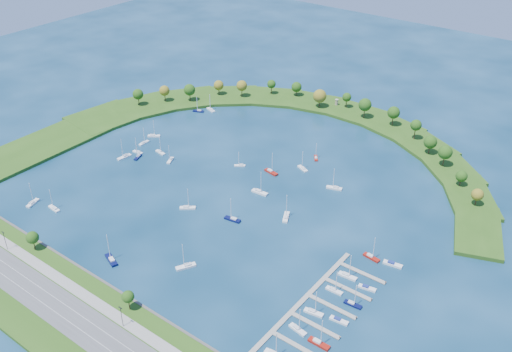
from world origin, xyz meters
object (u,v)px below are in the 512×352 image
Objects in this scene: moored_boat_10 at (260,192)px; docked_boat_11 at (393,264)px; moored_boat_2 at (144,142)px; moored_boat_11 at (198,111)px; moored_boat_15 at (303,168)px; moored_boat_5 at (124,157)px; moored_boat_6 at (160,152)px; docked_boat_3 at (319,343)px; moored_boat_21 at (138,152)px; moored_boat_12 at (271,172)px; moored_boat_13 at (211,109)px; docked_boat_2 at (298,329)px; moored_boat_7 at (186,266)px; docked_boat_9 at (367,288)px; moored_boat_20 at (233,219)px; docked_boat_7 at (353,304)px; moored_boat_19 at (286,217)px; moored_boat_4 at (240,165)px; moored_boat_14 at (138,157)px; moored_boat_8 at (33,203)px; docked_boat_4 at (314,312)px; moored_boat_18 at (334,188)px; moored_boat_3 at (187,207)px; harbor_tower at (337,102)px; moored_boat_9 at (154,135)px; docked_boat_8 at (347,275)px; docked_boat_6 at (334,290)px; docked_boat_10 at (371,257)px; moored_boat_17 at (54,208)px; moored_boat_1 at (111,259)px; dock_system at (314,311)px.

moored_boat_10 is 85.14m from docked_boat_11.
moored_boat_11 is (-4.66, 56.22, 0.01)m from moored_boat_2.
moored_boat_2 is 103.03m from moored_boat_15.
moored_boat_5 is 21.64m from moored_boat_6.
moored_boat_21 is at bearing 159.41° from docked_boat_3.
moored_boat_12 reaches higher than moored_boat_13.
docked_boat_2 is 10.54m from docked_boat_3.
moored_boat_13 is at bearing -113.29° from moored_boat_7.
docked_boat_9 is at bearing -20.80° from moored_boat_12.
moored_boat_7 is 41.60m from moored_boat_20.
moored_boat_5 is 1.08× the size of moored_boat_13.
moored_boat_13 is 1.08× the size of docked_boat_7.
moored_boat_19 is at bearing 164.73° from moored_boat_13.
moored_boat_12 is (19.20, 4.88, 0.10)m from moored_boat_4.
moored_boat_13 is at bearing 167.20° from moored_boat_14.
docked_boat_4 is (161.47, 21.86, -0.01)m from moored_boat_8.
moored_boat_3 is at bearing 32.87° from moored_boat_18.
moored_boat_18 reaches higher than harbor_tower.
moored_boat_15 is at bearing -33.64° from moored_boat_18.
moored_boat_19 is at bearing -46.84° from moored_boat_9.
docked_boat_8 reaches higher than docked_boat_9.
moored_boat_20 is (96.78, -30.31, 0.06)m from moored_boat_2.
moored_boat_18 is 67.26m from docked_boat_11.
docked_boat_8 is (-10.49, 40.82, -0.02)m from docked_boat_3.
moored_boat_21 is 0.86× the size of docked_boat_2.
moored_boat_2 is at bearing -119.60° from harbor_tower.
moored_boat_6 is 109.72m from moored_boat_18.
moored_boat_19 is 57.07m from docked_boat_6.
moored_boat_11 is at bearing -110.34° from moored_boat_7.
docked_boat_10 is at bearing 132.63° from moored_boat_11.
moored_boat_4 is 0.80× the size of docked_boat_2.
moored_boat_9 is 0.98× the size of moored_boat_17.
moored_boat_1 is at bearing 58.37° from moored_boat_4.
docked_boat_3 is 42.15m from docked_boat_8.
moored_boat_13 is at bearing -170.01° from moored_boat_5.
moored_boat_6 is at bearing -28.16° from moored_boat_8.
moored_boat_19 reaches higher than moored_boat_13.
moored_boat_14 is 0.83× the size of moored_boat_18.
docked_boat_3 is at bearing -105.30° from moored_boat_8.
docked_boat_4 is 1.35× the size of docked_boat_11.
docked_boat_4 is 17.45m from docked_boat_7.
moored_boat_6 is 88.15m from moored_boat_15.
docked_boat_4 reaches higher than dock_system.
moored_boat_9 is (-166.43, 70.37, 0.54)m from dock_system.
docked_boat_7 is at bearing 162.99° from moored_boat_21.
docked_boat_7 is at bearing -57.67° from harbor_tower.
moored_boat_1 is 1.19× the size of moored_boat_3.
moored_boat_10 is at bearing -66.16° from moored_boat_8.
moored_boat_3 is 99.93m from docked_boat_2.
moored_boat_8 is 0.94× the size of docked_boat_3.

